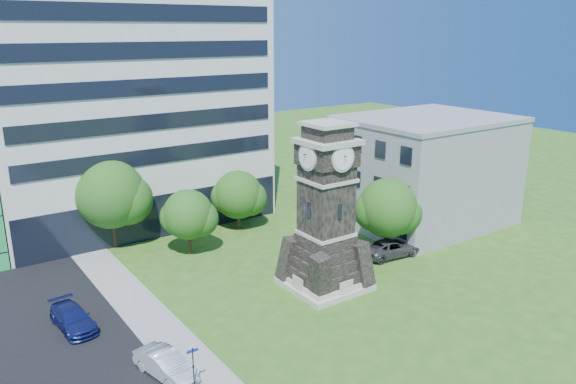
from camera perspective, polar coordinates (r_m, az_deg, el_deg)
ground at (r=39.17m, az=2.07°, el=-11.65°), size 160.00×160.00×0.00m
sidewalk at (r=39.09m, az=-14.04°, el=-12.18°), size 3.00×70.00×0.06m
street at (r=37.52m, az=-26.62°, el=-14.86°), size 14.00×80.00×0.02m
clock_tower at (r=40.22m, az=3.86°, el=-2.71°), size 5.40×5.40×12.22m
office_tall at (r=56.46m, az=-16.79°, el=11.42°), size 26.20×15.11×28.60m
office_low at (r=55.76m, az=13.72°, el=2.18°), size 15.20×12.20×10.40m
car_street_mid at (r=32.75m, az=-12.34°, el=-16.73°), size 2.42×4.46×1.39m
car_street_north at (r=38.93m, az=-21.02°, el=-11.89°), size 2.26×4.76×1.34m
car_east_lot at (r=47.88m, az=10.42°, el=-5.60°), size 5.42×2.97×1.44m
park_bench at (r=40.53m, az=3.76°, el=-9.89°), size 1.78×0.47×0.92m
street_sign at (r=30.70m, az=-9.60°, el=-16.93°), size 0.63×0.06×2.62m
tree_nw at (r=50.07m, az=-17.49°, el=-0.41°), size 6.50×5.91×7.76m
tree_nc at (r=47.35m, az=-10.04°, el=-2.41°), size 4.63×4.21×5.62m
tree_ne at (r=52.88m, az=-5.03°, el=-0.40°), size 5.03×4.57×5.64m
tree_east at (r=47.19m, az=10.12°, el=-1.77°), size 5.43×4.94×6.56m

